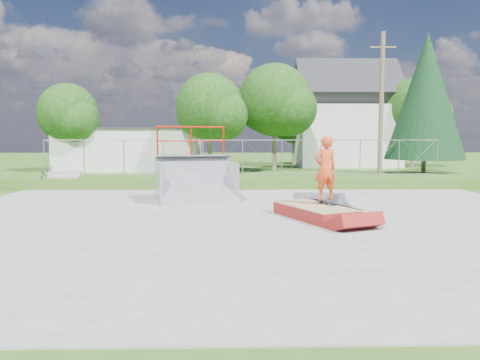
% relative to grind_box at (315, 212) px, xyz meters
% --- Properties ---
extents(ground, '(120.00, 120.00, 0.00)m').
position_rel_grind_box_xyz_m(ground, '(-1.91, -0.49, -0.21)').
color(ground, '#2A5718').
rests_on(ground, ground).
extents(concrete_pad, '(20.00, 16.00, 0.04)m').
position_rel_grind_box_xyz_m(concrete_pad, '(-1.91, -0.49, -0.19)').
color(concrete_pad, gray).
rests_on(concrete_pad, ground).
extents(grass_berm, '(24.00, 3.00, 0.50)m').
position_rel_grind_box_xyz_m(grass_berm, '(-1.91, 9.01, 0.04)').
color(grass_berm, '#2A5718').
rests_on(grass_berm, ground).
extents(grind_box, '(2.33, 3.08, 0.41)m').
position_rel_grind_box_xyz_m(grind_box, '(0.00, 0.00, 0.00)').
color(grind_box, maroon).
rests_on(grind_box, concrete_pad).
extents(quarter_pipe, '(3.36, 3.05, 2.86)m').
position_rel_grind_box_xyz_m(quarter_pipe, '(-3.80, 3.78, 1.22)').
color(quarter_pipe, '#A5A8AD').
rests_on(quarter_pipe, concrete_pad).
extents(flat_bank_ramp, '(1.91, 2.01, 0.52)m').
position_rel_grind_box_xyz_m(flat_bank_ramp, '(0.36, 1.05, 0.05)').
color(flat_bank_ramp, '#A5A8AD').
rests_on(flat_bank_ramp, concrete_pad).
extents(skateboard, '(0.64, 0.78, 0.13)m').
position_rel_grind_box_xyz_m(skateboard, '(0.34, 0.25, 0.25)').
color(skateboard, black).
rests_on(skateboard, grind_box).
extents(skater, '(0.80, 0.63, 1.93)m').
position_rel_grind_box_xyz_m(skater, '(0.34, 0.25, 1.22)').
color(skater, '#E5491D').
rests_on(skater, grind_box).
extents(concrete_stairs, '(1.50, 1.60, 0.80)m').
position_rel_grind_box_xyz_m(concrete_stairs, '(-10.41, 8.21, 0.19)').
color(concrete_stairs, gray).
rests_on(concrete_stairs, ground).
extents(chain_link_fence, '(20.00, 0.06, 1.80)m').
position_rel_grind_box_xyz_m(chain_link_fence, '(-1.91, 10.01, 1.19)').
color(chain_link_fence, gray).
rests_on(chain_link_fence, grass_berm).
extents(utility_building_flat, '(10.00, 6.00, 3.00)m').
position_rel_grind_box_xyz_m(utility_building_flat, '(-9.91, 21.51, 1.29)').
color(utility_building_flat, silver).
rests_on(utility_building_flat, ground).
extents(gable_house, '(8.40, 6.08, 8.94)m').
position_rel_grind_box_xyz_m(gable_house, '(7.09, 25.51, 3.63)').
color(gable_house, silver).
rests_on(gable_house, ground).
extents(utility_pole, '(0.24, 0.24, 8.00)m').
position_rel_grind_box_xyz_m(utility_pole, '(5.59, 11.51, 3.79)').
color(utility_pole, brown).
rests_on(utility_pole, ground).
extents(tree_left_near, '(4.76, 4.48, 6.65)m').
position_rel_grind_box_xyz_m(tree_left_near, '(-3.66, 17.34, 4.03)').
color(tree_left_near, brown).
rests_on(tree_left_near, ground).
extents(tree_center, '(5.44, 5.12, 7.60)m').
position_rel_grind_box_xyz_m(tree_center, '(0.88, 19.32, 4.64)').
color(tree_center, brown).
rests_on(tree_center, ground).
extents(tree_left_far, '(4.42, 4.16, 6.18)m').
position_rel_grind_box_xyz_m(tree_left_far, '(-13.67, 19.35, 3.73)').
color(tree_left_far, brown).
rests_on(tree_left_far, ground).
extents(tree_right_far, '(5.10, 4.80, 7.12)m').
position_rel_grind_box_xyz_m(tree_right_far, '(12.36, 23.33, 4.34)').
color(tree_right_far, brown).
rests_on(tree_right_far, ground).
extents(tree_back_mid, '(4.08, 3.84, 5.70)m').
position_rel_grind_box_xyz_m(tree_back_mid, '(3.31, 27.37, 3.43)').
color(tree_back_mid, brown).
rests_on(tree_back_mid, ground).
extents(conifer_tree, '(5.04, 5.04, 9.10)m').
position_rel_grind_box_xyz_m(conifer_tree, '(10.09, 16.51, 4.84)').
color(conifer_tree, brown).
rests_on(conifer_tree, ground).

